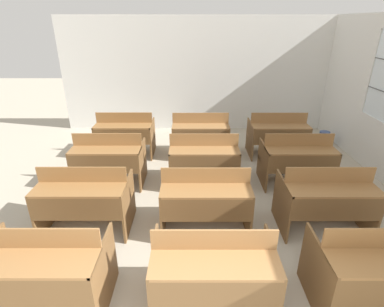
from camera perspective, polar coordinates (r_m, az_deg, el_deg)
name	(u,v)px	position (r m, az deg, el deg)	size (l,w,h in m)	color
wall_back	(194,75)	(8.05, 0.48, 14.66)	(6.95, 0.06, 2.89)	silver
bench_front_left	(42,269)	(3.49, -26.60, -19.14)	(1.20, 0.77, 0.96)	brown
bench_front_center	(213,271)	(3.15, 3.93, -21.37)	(1.20, 0.77, 0.96)	brown
bench_front_right	(377,269)	(3.66, 31.82, -18.14)	(1.20, 0.77, 0.96)	brown
bench_second_left	(84,199)	(4.43, -19.90, -8.08)	(1.20, 0.77, 0.96)	brown
bench_second_center	(205,199)	(4.16, 2.42, -8.71)	(1.20, 0.77, 0.96)	brown
bench_second_right	(325,198)	(4.56, 24.00, -7.83)	(1.20, 0.77, 0.96)	brown
bench_third_left	(108,159)	(5.52, -15.74, -0.99)	(1.20, 0.77, 0.96)	brown
bench_third_center	(203,159)	(5.31, 2.09, -1.08)	(1.20, 0.77, 0.96)	brown
bench_third_right	(296,159)	(5.63, 19.19, -0.97)	(1.20, 0.77, 0.96)	brown
bench_back_left	(124,134)	(6.68, -12.79, 3.68)	(1.20, 0.77, 0.96)	brown
bench_back_center	(200,134)	(6.49, 1.44, 3.71)	(1.20, 0.77, 0.96)	brown
bench_back_right	(277,134)	(6.76, 15.82, 3.60)	(1.20, 0.77, 0.96)	brown
wastepaper_bin	(323,138)	(7.89, 23.66, 2.76)	(0.24, 0.24, 0.32)	#33477A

